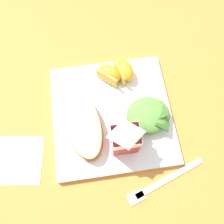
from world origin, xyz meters
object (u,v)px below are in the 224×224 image
object	(u,v)px
orange_wedge_middle	(109,74)
white_plate	(112,115)
metal_fork	(160,183)
cheesy_pizza_bread	(83,125)
milk_carton	(125,138)
paper_napkin	(18,160)
green_salad_pile	(148,115)
orange_wedge_front	(125,70)

from	to	relation	value
orange_wedge_middle	white_plate	bearing A→B (deg)	85.58
white_plate	metal_fork	xyz separation A→B (m)	(-0.08, 0.17, -0.01)
cheesy_pizza_bread	orange_wedge_middle	distance (m)	0.14
milk_carton	paper_napkin	size ratio (longest dim) A/B	1.00
white_plate	metal_fork	distance (m)	0.19
green_salad_pile	milk_carton	bearing A→B (deg)	40.42
white_plate	metal_fork	bearing A→B (deg)	115.15
green_salad_pile	orange_wedge_front	xyz separation A→B (m)	(0.03, -0.12, -0.00)
green_salad_pile	orange_wedge_front	distance (m)	0.13
green_salad_pile	metal_fork	bearing A→B (deg)	90.38
green_salad_pile	milk_carton	xyz separation A→B (m)	(0.06, 0.05, 0.04)
white_plate	paper_napkin	size ratio (longest dim) A/B	2.55
cheesy_pizza_bread	orange_wedge_middle	size ratio (longest dim) A/B	2.61
orange_wedge_middle	metal_fork	bearing A→B (deg)	105.37
green_salad_pile	paper_napkin	bearing A→B (deg)	9.51
green_salad_pile	orange_wedge_front	world-z (taller)	green_salad_pile
cheesy_pizza_bread	milk_carton	xyz separation A→B (m)	(-0.08, 0.05, 0.04)
milk_carton	cheesy_pizza_bread	bearing A→B (deg)	-32.56
white_plate	paper_napkin	xyz separation A→B (m)	(0.23, 0.08, -0.01)
white_plate	orange_wedge_middle	bearing A→B (deg)	-94.42
cheesy_pizza_bread	metal_fork	world-z (taller)	cheesy_pizza_bread
white_plate	paper_napkin	world-z (taller)	white_plate
orange_wedge_front	orange_wedge_middle	world-z (taller)	same
milk_carton	orange_wedge_front	size ratio (longest dim) A/B	1.63
milk_carton	green_salad_pile	bearing A→B (deg)	-139.58
white_plate	green_salad_pile	bearing A→B (deg)	163.46
milk_carton	paper_napkin	world-z (taller)	milk_carton
orange_wedge_front	paper_napkin	size ratio (longest dim) A/B	0.61
green_salad_pile	orange_wedge_front	bearing A→B (deg)	-74.69
milk_carton	metal_fork	xyz separation A→B (m)	(-0.06, 0.09, -0.07)
milk_carton	orange_wedge_front	world-z (taller)	milk_carton
white_plate	paper_napkin	distance (m)	0.24
paper_napkin	metal_fork	bearing A→B (deg)	162.54
orange_wedge_front	paper_napkin	bearing A→B (deg)	32.52
cheesy_pizza_bread	paper_napkin	xyz separation A→B (m)	(0.16, 0.05, -0.03)
white_plate	orange_wedge_front	world-z (taller)	orange_wedge_front
orange_wedge_front	orange_wedge_middle	size ratio (longest dim) A/B	0.98
white_plate	green_salad_pile	world-z (taller)	green_salad_pile
white_plate	orange_wedge_middle	distance (m)	0.10
metal_fork	cheesy_pizza_bread	bearing A→B (deg)	-44.71
white_plate	metal_fork	world-z (taller)	white_plate
white_plate	metal_fork	size ratio (longest dim) A/B	1.53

